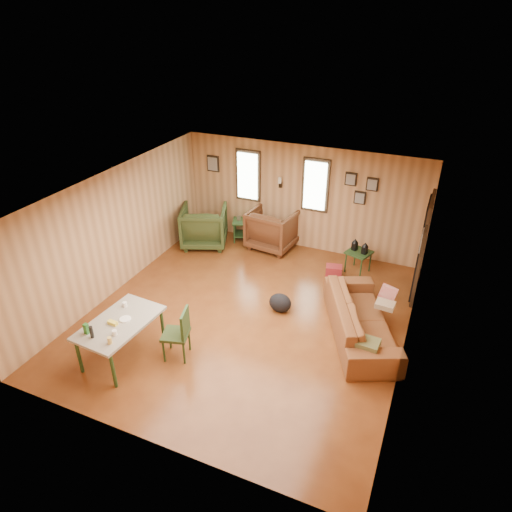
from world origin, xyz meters
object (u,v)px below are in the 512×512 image
(sofa, at_px, (362,313))
(recliner_green, at_px, (204,224))
(side_table, at_px, (359,251))
(dining_table, at_px, (119,325))
(end_table, at_px, (243,227))
(recliner_brown, at_px, (273,227))

(sofa, xyz_separation_m, recliner_green, (-4.07, 1.90, 0.07))
(side_table, bearing_deg, sofa, -76.75)
(side_table, relative_size, dining_table, 0.53)
(recliner_green, height_order, end_table, recliner_green)
(sofa, height_order, dining_table, sofa)
(end_table, bearing_deg, sofa, -36.50)
(sofa, height_order, end_table, sofa)
(sofa, relative_size, end_table, 3.64)
(sofa, relative_size, recliner_brown, 2.24)
(side_table, height_order, dining_table, dining_table)
(sofa, bearing_deg, dining_table, 97.13)
(side_table, bearing_deg, dining_table, -124.89)
(sofa, distance_m, recliner_brown, 3.51)
(sofa, bearing_deg, recliner_green, 40.64)
(recliner_brown, relative_size, side_table, 1.39)
(recliner_green, bearing_deg, side_table, 160.89)
(sofa, distance_m, dining_table, 3.96)
(sofa, xyz_separation_m, recliner_brown, (-2.55, 2.41, 0.06))
(recliner_brown, distance_m, dining_table, 4.55)
(side_table, bearing_deg, end_table, 172.32)
(sofa, xyz_separation_m, end_table, (-3.32, 2.46, -0.10))
(recliner_brown, xyz_separation_m, side_table, (2.06, -0.34, -0.01))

